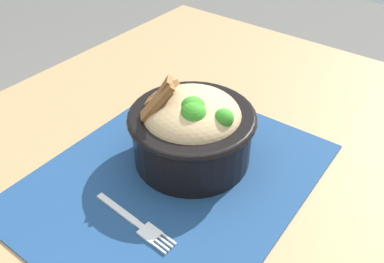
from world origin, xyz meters
The scene contains 4 objects.
table centered at (0.00, 0.00, 0.65)m, with size 1.07×0.86×0.73m.
placemat centered at (0.01, -0.01, 0.73)m, with size 0.43×0.35×0.00m, color navy.
bowl centered at (-0.04, -0.02, 0.79)m, with size 0.19×0.19×0.14m.
fork centered at (0.11, 0.00, 0.73)m, with size 0.02×0.14×0.00m.
Camera 1 is at (0.33, 0.26, 1.15)m, focal length 37.84 mm.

